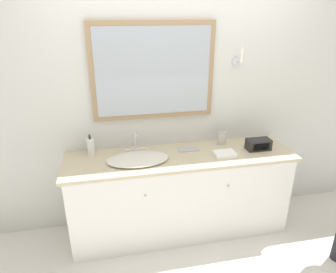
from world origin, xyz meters
The scene contains 9 objects.
ground_plane centered at (0.00, 0.00, 0.00)m, with size 14.00×14.00×0.00m, color silver.
wall_back centered at (-0.01, 0.61, 1.28)m, with size 8.00×0.18×2.55m.
vanity_counter centered at (0.00, 0.29, 0.42)m, with size 2.13×0.58×0.84m.
sink_basin centered at (-0.40, 0.27, 0.86)m, with size 0.55×0.38×0.20m.
soap_bottle centered at (-0.81, 0.48, 0.92)m, with size 0.07×0.07×0.20m.
appliance_box centered at (0.76, 0.27, 0.89)m, with size 0.23×0.12×0.10m.
picture_frame centered at (0.45, 0.45, 0.91)m, with size 0.09×0.01×0.14m.
hand_towel_near_sink centered at (0.39, 0.20, 0.86)m, with size 0.19×0.14×0.04m.
metal_tray centered at (0.10, 0.40, 0.85)m, with size 0.19×0.10×0.01m.
Camera 1 is at (-0.62, -2.12, 2.08)m, focal length 32.00 mm.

